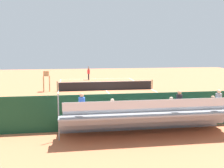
{
  "coord_description": "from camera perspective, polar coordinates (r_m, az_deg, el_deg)",
  "views": [
    {
      "loc": [
        4.03,
        28.86,
        4.56
      ],
      "look_at": [
        0.0,
        4.0,
        1.2
      ],
      "focal_mm": 44.29,
      "sensor_mm": 36.0,
      "label": 1
    }
  ],
  "objects": [
    {
      "name": "ground_plane",
      "position": [
        29.49,
        -1.24,
        -1.3
      ],
      "size": [
        60.0,
        60.0,
        0.0
      ],
      "primitive_type": "plane",
      "color": "#CC7047"
    },
    {
      "name": "court_line_markings",
      "position": [
        29.53,
        -1.25,
        -1.28
      ],
      "size": [
        10.1,
        22.2,
        0.01
      ],
      "color": "white",
      "rests_on": "ground"
    },
    {
      "name": "tennis_net",
      "position": [
        29.42,
        -1.25,
        -0.33
      ],
      "size": [
        10.3,
        0.1,
        1.07
      ],
      "color": "black",
      "rests_on": "ground"
    },
    {
      "name": "backdrop_wall",
      "position": [
        15.8,
        5.83,
        -5.46
      ],
      "size": [
        18.0,
        0.16,
        2.0
      ],
      "primitive_type": "cube",
      "color": "#194228",
      "rests_on": "ground"
    },
    {
      "name": "bleacher_stand",
      "position": [
        14.54,
        7.62,
        -6.81
      ],
      "size": [
        9.06,
        2.4,
        2.48
      ],
      "color": "gray",
      "rests_on": "ground"
    },
    {
      "name": "umpire_chair",
      "position": [
        29.33,
        -13.39,
        1.04
      ],
      "size": [
        0.67,
        0.67,
        2.14
      ],
      "color": "#A88456",
      "rests_on": "ground"
    },
    {
      "name": "courtside_bench",
      "position": [
        17.19,
        11.73,
        -6.02
      ],
      "size": [
        1.8,
        0.4,
        0.93
      ],
      "color": "#234C2D",
      "rests_on": "ground"
    },
    {
      "name": "equipment_bag",
      "position": [
        16.71,
        7.17,
        -7.66
      ],
      "size": [
        0.9,
        0.36,
        0.36
      ],
      "primitive_type": "cube",
      "color": "black",
      "rests_on": "ground"
    },
    {
      "name": "tennis_player",
      "position": [
        38.94,
        -4.86,
        2.35
      ],
      "size": [
        0.42,
        0.55,
        1.93
      ],
      "color": "black",
      "rests_on": "ground"
    },
    {
      "name": "tennis_racket",
      "position": [
        38.97,
        -6.07,
        0.86
      ],
      "size": [
        0.5,
        0.53,
        0.03
      ],
      "color": "black",
      "rests_on": "ground"
    },
    {
      "name": "tennis_ball_near",
      "position": [
        37.73,
        -8.28,
        0.63
      ],
      "size": [
        0.07,
        0.07,
        0.07
      ],
      "primitive_type": "sphere",
      "color": "#CCDB33",
      "rests_on": "ground"
    },
    {
      "name": "tennis_ball_far",
      "position": [
        35.47,
        -3.12,
        0.26
      ],
      "size": [
        0.07,
        0.07,
        0.07
      ],
      "primitive_type": "sphere",
      "color": "#CCDB33",
      "rests_on": "ground"
    }
  ]
}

